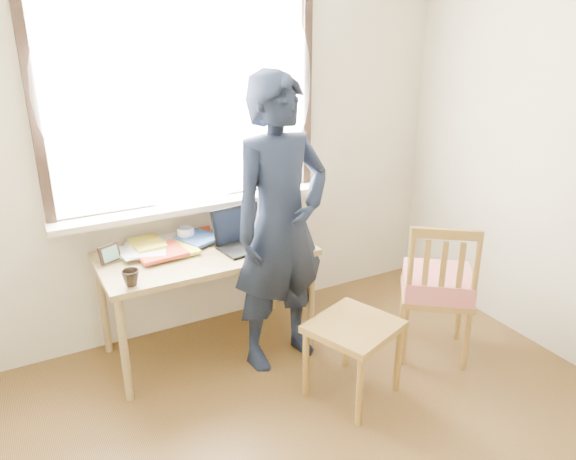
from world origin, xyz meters
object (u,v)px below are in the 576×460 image
mug_white (186,234)px  mug_dark (131,278)px  person (281,226)px  side_chair (437,285)px  work_chair (354,335)px  laptop (243,237)px  desk (206,262)px

mug_white → mug_dark: 0.68m
mug_white → person: person is taller
side_chair → mug_dark: bearing=164.4°
mug_dark → work_chair: (1.09, -0.60, -0.36)m
laptop → mug_white: (-0.30, 0.26, -0.01)m
mug_white → mug_dark: (-0.48, -0.48, 0.00)m
mug_dark → person: (0.91, -0.05, 0.16)m
desk → mug_dark: 0.60m
mug_white → laptop: bearing=-40.7°
side_chair → person: 1.08m
work_chair → side_chair: side_chair is taller
laptop → mug_white: size_ratio=3.34×
mug_dark → side_chair: side_chair is taller
side_chair → person: person is taller
desk → person: 0.56m
side_chair → work_chair: bearing=-172.1°
laptop → side_chair: size_ratio=0.40×
laptop → mug_white: 0.40m
desk → side_chair: bearing=-30.7°
desk → side_chair: (1.27, -0.76, -0.14)m
mug_white → mug_dark: size_ratio=1.17×
desk → work_chair: desk is taller
mug_white → mug_dark: same height
mug_dark → person: size_ratio=0.05×
work_chair → person: size_ratio=0.32×
laptop → mug_dark: 0.81m
desk → person: person is taller
desk → laptop: 0.28m
mug_white → work_chair: bearing=-60.5°
desk → person: (0.38, -0.30, 0.28)m
mug_white → work_chair: size_ratio=0.20×
laptop → side_chair: (1.02, -0.73, -0.27)m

